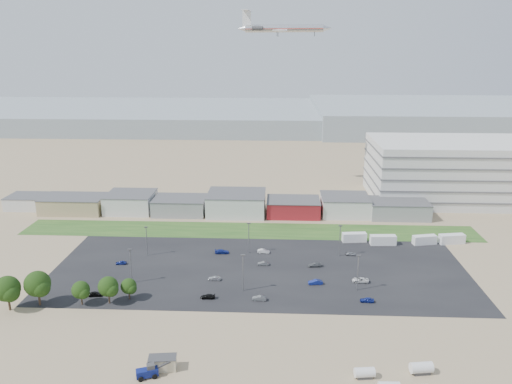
# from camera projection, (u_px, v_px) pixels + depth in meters

# --- Properties ---
(ground) EXTENTS (700.00, 700.00, 0.00)m
(ground) POSITION_uv_depth(u_px,v_px,m) (237.00, 302.00, 126.47)
(ground) COLOR #8C7759
(ground) RESTS_ON ground
(parking_lot) EXTENTS (120.00, 50.00, 0.01)m
(parking_lot) POSITION_uv_depth(u_px,v_px,m) (260.00, 269.00, 145.44)
(parking_lot) COLOR black
(parking_lot) RESTS_ON ground
(grass_strip) EXTENTS (160.00, 16.00, 0.02)m
(grass_strip) POSITION_uv_depth(u_px,v_px,m) (249.00, 230.00, 176.36)
(grass_strip) COLOR #234B1C
(grass_strip) RESTS_ON ground
(hills_backdrop) EXTENTS (700.00, 200.00, 9.00)m
(hills_backdrop) POSITION_uv_depth(u_px,v_px,m) (314.00, 118.00, 425.71)
(hills_backdrop) COLOR gray
(hills_backdrop) RESTS_ON ground
(building_row) EXTENTS (170.00, 20.00, 8.00)m
(building_row) POSITION_uv_depth(u_px,v_px,m) (208.00, 203.00, 194.23)
(building_row) COLOR silver
(building_row) RESTS_ON ground
(parking_garage) EXTENTS (80.00, 40.00, 25.00)m
(parking_garage) POSITION_uv_depth(u_px,v_px,m) (468.00, 170.00, 210.18)
(parking_garage) COLOR silver
(parking_garage) RESTS_ON ground
(portable_shed) EXTENTS (5.87, 3.52, 2.80)m
(portable_shed) POSITION_uv_depth(u_px,v_px,m) (163.00, 363.00, 99.85)
(portable_shed) COLOR #BCB08E
(portable_shed) RESTS_ON ground
(telehandler) EXTENTS (7.15, 4.49, 2.83)m
(telehandler) POSITION_uv_depth(u_px,v_px,m) (147.00, 371.00, 97.31)
(telehandler) COLOR #0B155B
(telehandler) RESTS_ON ground
(storage_tank_nw) EXTENTS (4.13, 2.40, 2.36)m
(storage_tank_nw) POSITION_uv_depth(u_px,v_px,m) (364.00, 372.00, 97.33)
(storage_tank_nw) COLOR silver
(storage_tank_nw) RESTS_ON ground
(storage_tank_ne) EXTENTS (4.66, 2.82, 2.63)m
(storage_tank_ne) POSITION_uv_depth(u_px,v_px,m) (421.00, 368.00, 98.58)
(storage_tank_ne) COLOR silver
(storage_tank_ne) RESTS_ON ground
(box_trailer_a) EXTENTS (8.19, 3.38, 2.98)m
(box_trailer_a) POSITION_uv_depth(u_px,v_px,m) (354.00, 237.00, 165.95)
(box_trailer_a) COLOR silver
(box_trailer_a) RESTS_ON ground
(box_trailer_b) EXTENTS (8.49, 3.08, 3.13)m
(box_trailer_b) POSITION_uv_depth(u_px,v_px,m) (383.00, 240.00, 163.38)
(box_trailer_b) COLOR silver
(box_trailer_b) RESTS_ON ground
(box_trailer_c) EXTENTS (8.14, 4.08, 2.92)m
(box_trailer_c) POSITION_uv_depth(u_px,v_px,m) (425.00, 240.00, 163.84)
(box_trailer_c) COLOR silver
(box_trailer_c) RESTS_ON ground
(box_trailer_d) EXTENTS (8.68, 4.05, 3.13)m
(box_trailer_d) POSITION_uv_depth(u_px,v_px,m) (452.00, 239.00, 164.28)
(box_trailer_d) COLOR silver
(box_trailer_d) RESTS_ON ground
(tree_far_left) EXTENTS (6.75, 6.75, 10.13)m
(tree_far_left) POSITION_uv_depth(u_px,v_px,m) (7.00, 291.00, 121.43)
(tree_far_left) COLOR black
(tree_far_left) RESTS_ON ground
(tree_left) EXTENTS (6.88, 6.88, 10.31)m
(tree_left) POSITION_uv_depth(u_px,v_px,m) (38.00, 286.00, 123.78)
(tree_left) COLOR black
(tree_left) RESTS_ON ground
(tree_mid) EXTENTS (4.77, 4.77, 7.16)m
(tree_mid) POSITION_uv_depth(u_px,v_px,m) (81.00, 292.00, 124.47)
(tree_mid) COLOR black
(tree_mid) RESTS_ON ground
(tree_right) EXTENTS (5.42, 5.42, 8.12)m
(tree_right) POSITION_uv_depth(u_px,v_px,m) (108.00, 289.00, 125.05)
(tree_right) COLOR black
(tree_right) RESTS_ON ground
(tree_near) EXTENTS (4.30, 4.30, 6.45)m
(tree_near) POSITION_uv_depth(u_px,v_px,m) (129.00, 288.00, 127.29)
(tree_near) COLOR black
(tree_near) RESTS_ON ground
(lightpole_front_l) EXTENTS (1.17, 0.49, 9.91)m
(lightpole_front_l) POSITION_uv_depth(u_px,v_px,m) (131.00, 266.00, 135.81)
(lightpole_front_l) COLOR slate
(lightpole_front_l) RESTS_ON ground
(lightpole_front_m) EXTENTS (1.21, 0.51, 10.31)m
(lightpole_front_m) POSITION_uv_depth(u_px,v_px,m) (243.00, 273.00, 131.26)
(lightpole_front_m) COLOR slate
(lightpole_front_m) RESTS_ON ground
(lightpole_front_r) EXTENTS (1.18, 0.49, 10.07)m
(lightpole_front_r) POSITION_uv_depth(u_px,v_px,m) (358.00, 273.00, 131.52)
(lightpole_front_r) COLOR slate
(lightpole_front_r) RESTS_ON ground
(lightpole_back_l) EXTENTS (1.11, 0.46, 9.40)m
(lightpole_back_l) POSITION_uv_depth(u_px,v_px,m) (147.00, 241.00, 153.99)
(lightpole_back_l) COLOR slate
(lightpole_back_l) RESTS_ON ground
(lightpole_back_m) EXTENTS (1.17, 0.49, 9.96)m
(lightpole_back_m) POSITION_uv_depth(u_px,v_px,m) (249.00, 238.00, 155.72)
(lightpole_back_m) COLOR slate
(lightpole_back_m) RESTS_ON ground
(lightpole_back_r) EXTENTS (1.18, 0.49, 10.07)m
(lightpole_back_r) POSITION_uv_depth(u_px,v_px,m) (340.00, 241.00, 153.31)
(lightpole_back_r) COLOR slate
(lightpole_back_r) RESTS_ON ground
(airliner) EXTENTS (43.08, 31.90, 11.86)m
(airliner) POSITION_uv_depth(u_px,v_px,m) (284.00, 28.00, 209.21)
(airliner) COLOR silver
(parked_car_0) EXTENTS (4.69, 2.42, 1.27)m
(parked_car_0) POSITION_uv_depth(u_px,v_px,m) (360.00, 280.00, 137.29)
(parked_car_0) COLOR silver
(parked_car_0) RESTS_ON ground
(parked_car_1) EXTENTS (4.09, 1.85, 1.30)m
(parked_car_1) POSITION_uv_depth(u_px,v_px,m) (315.00, 282.00, 136.04)
(parked_car_1) COLOR navy
(parked_car_1) RESTS_ON ground
(parked_car_2) EXTENTS (3.61, 1.64, 1.20)m
(parked_car_2) POSITION_uv_depth(u_px,v_px,m) (367.00, 300.00, 126.54)
(parked_car_2) COLOR navy
(parked_car_2) RESTS_ON ground
(parked_car_3) EXTENTS (3.84, 1.65, 1.10)m
(parked_car_3) POSITION_uv_depth(u_px,v_px,m) (208.00, 296.00, 128.36)
(parked_car_3) COLOR black
(parked_car_3) RESTS_ON ground
(parked_car_4) EXTENTS (3.36, 1.17, 1.11)m
(parked_car_4) POSITION_uv_depth(u_px,v_px,m) (214.00, 278.00, 138.40)
(parked_car_4) COLOR #A5A5AA
(parked_car_4) RESTS_ON ground
(parked_car_5) EXTENTS (3.29, 1.55, 1.09)m
(parked_car_5) POSITION_uv_depth(u_px,v_px,m) (121.00, 263.00, 148.67)
(parked_car_5) COLOR navy
(parked_car_5) RESTS_ON ground
(parked_car_6) EXTENTS (4.54, 2.17, 1.28)m
(parked_car_6) POSITION_uv_depth(u_px,v_px,m) (222.00, 251.00, 156.50)
(parked_car_6) COLOR navy
(parked_car_6) RESTS_ON ground
(parked_car_7) EXTENTS (3.34, 1.19, 1.10)m
(parked_car_7) POSITION_uv_depth(u_px,v_px,m) (263.00, 263.00, 148.03)
(parked_car_7) COLOR #595B5E
(parked_car_7) RESTS_ON ground
(parked_car_8) EXTENTS (3.32, 1.51, 1.11)m
(parked_car_8) POSITION_uv_depth(u_px,v_px,m) (351.00, 254.00, 155.04)
(parked_car_8) COLOR #A5A5AA
(parked_car_8) RESTS_ON ground
(parked_car_10) EXTENTS (4.02, 2.07, 1.12)m
(parked_car_10) POSITION_uv_depth(u_px,v_px,m) (96.00, 294.00, 129.63)
(parked_car_10) COLOR black
(parked_car_10) RESTS_ON ground
(parked_car_11) EXTENTS (3.87, 1.63, 1.24)m
(parked_car_11) POSITION_uv_depth(u_px,v_px,m) (264.00, 251.00, 156.82)
(parked_car_11) COLOR silver
(parked_car_11) RESTS_ON ground
(parked_car_12) EXTENTS (4.10, 2.03, 1.15)m
(parked_car_12) POSITION_uv_depth(u_px,v_px,m) (315.00, 265.00, 147.05)
(parked_car_12) COLOR #595B5E
(parked_car_12) RESTS_ON ground
(parked_car_13) EXTENTS (3.76, 1.48, 1.22)m
(parked_car_13) POSITION_uv_depth(u_px,v_px,m) (259.00, 298.00, 127.43)
(parked_car_13) COLOR #595B5E
(parked_car_13) RESTS_ON ground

